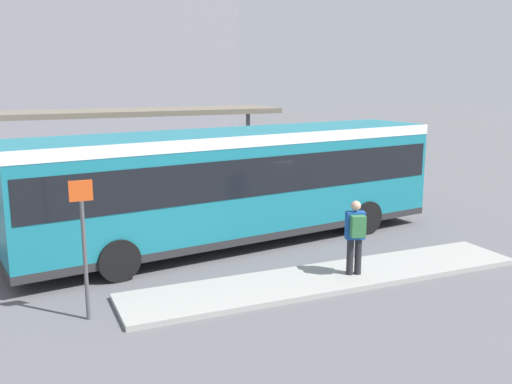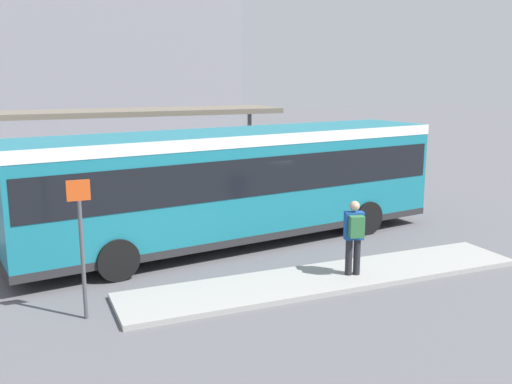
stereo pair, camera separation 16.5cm
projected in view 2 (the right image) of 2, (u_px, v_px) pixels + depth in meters
The scene contains 10 objects.
ground_plane at pixel (236, 243), 16.42m from camera, with size 120.00×120.00×0.00m, color #5B5B60.
curb_island at pixel (329, 278), 13.41m from camera, with size 9.92×1.80×0.12m.
city_bus at pixel (236, 179), 16.04m from camera, with size 12.72×4.32×3.23m.
pedestrian_waiting at pixel (354, 233), 13.23m from camera, with size 0.49×0.54×1.78m.
bicycle_white at pixel (404, 187), 22.58m from camera, with size 0.48×1.79×0.78m.
bicycle_blue at pixel (387, 185), 23.33m from camera, with size 0.48×1.58×0.68m.
bicycle_black at pixel (374, 181), 24.11m from camera, with size 0.48×1.63×0.71m.
station_shelter at pixel (128, 114), 19.73m from camera, with size 10.73×2.55×3.58m.
platform_sign at pixel (82, 243), 11.02m from camera, with size 0.44×0.08×2.80m.
station_building at pixel (6, 18), 36.08m from camera, with size 27.35×12.13×16.58m.
Camera 2 is at (-5.62, -14.76, 4.75)m, focal length 40.00 mm.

